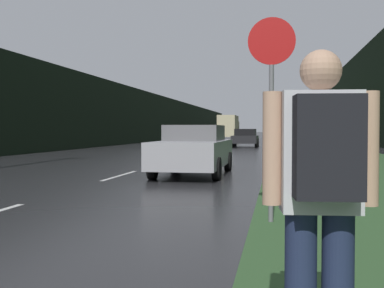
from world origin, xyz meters
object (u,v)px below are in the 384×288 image
(car_passing_near, at_px, (194,150))
(delivery_truck, at_px, (229,127))
(stop_sign, at_px, (271,98))
(hitchhiker_with_backpack, at_px, (321,191))
(car_passing_far, at_px, (245,138))

(car_passing_near, height_order, delivery_truck, delivery_truck)
(stop_sign, xyz_separation_m, car_passing_near, (-2.34, 7.12, -1.04))
(car_passing_near, bearing_deg, hitchhiker_with_backpack, 103.08)
(car_passing_near, bearing_deg, delivery_truck, -85.46)
(stop_sign, relative_size, hitchhiker_with_backpack, 1.66)
(car_passing_far, bearing_deg, car_passing_near, 90.00)
(car_passing_near, distance_m, delivery_truck, 52.20)
(car_passing_near, height_order, car_passing_far, car_passing_near)
(stop_sign, distance_m, car_passing_near, 7.56)
(stop_sign, height_order, car_passing_near, stop_sign)
(car_passing_far, xyz_separation_m, delivery_truck, (-4.13, 28.60, 1.03))
(car_passing_near, xyz_separation_m, delivery_truck, (-4.13, 52.03, 1.00))
(hitchhiker_with_backpack, height_order, car_passing_near, hitchhiker_with_backpack)
(stop_sign, relative_size, delivery_truck, 0.35)
(stop_sign, bearing_deg, delivery_truck, 96.25)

